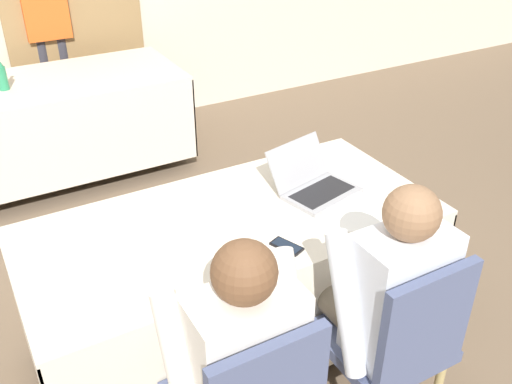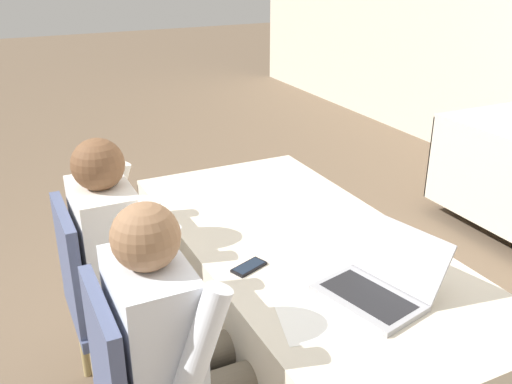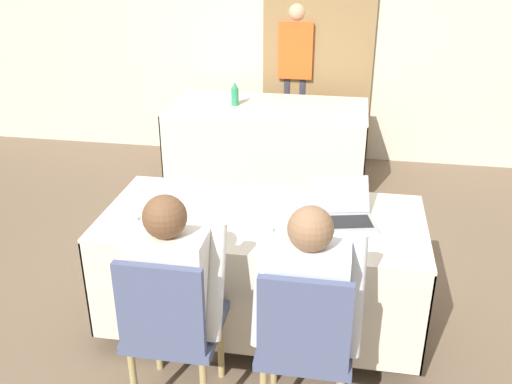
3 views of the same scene
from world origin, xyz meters
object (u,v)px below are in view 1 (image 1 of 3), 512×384
(chair_near_right, at_px, (396,341))
(person_checkered_shirt, at_px, (235,355))
(cell_phone, at_px, (287,246))
(person_white_shirt, at_px, (383,293))
(laptop, at_px, (315,184))
(person_red_shirt, at_px, (48,30))
(water_bottle, at_px, (1,75))

(chair_near_right, height_order, person_checkered_shirt, person_checkered_shirt)
(cell_phone, bearing_deg, person_white_shirt, -78.51)
(laptop, distance_m, person_checkered_shirt, 1.02)
(cell_phone, relative_size, chair_near_right, 0.16)
(cell_phone, distance_m, person_red_shirt, 3.25)
(water_bottle, bearing_deg, person_checkered_shirt, -84.10)
(laptop, xyz_separation_m, person_checkered_shirt, (-0.77, -0.66, -0.12))
(laptop, xyz_separation_m, water_bottle, (-1.06, 2.15, 0.06))
(laptop, distance_m, person_white_shirt, 0.68)
(person_white_shirt, bearing_deg, laptop, -100.94)
(person_red_shirt, bearing_deg, water_bottle, -121.51)
(person_white_shirt, bearing_deg, water_bottle, -71.66)
(cell_phone, relative_size, person_white_shirt, 0.12)
(person_red_shirt, bearing_deg, laptop, -78.57)
(cell_phone, relative_size, water_bottle, 0.64)
(person_checkered_shirt, bearing_deg, cell_phone, -140.55)
(laptop, height_order, person_red_shirt, person_red_shirt)
(person_white_shirt, bearing_deg, cell_phone, -57.38)
(cell_phone, bearing_deg, chair_near_right, -84.94)
(person_white_shirt, bearing_deg, person_checkered_shirt, 0.00)
(chair_near_right, distance_m, person_red_shirt, 3.73)
(cell_phone, relative_size, person_red_shirt, 0.09)
(cell_phone, distance_m, person_white_shirt, 0.42)
(person_white_shirt, bearing_deg, person_red_shirt, -82.74)
(water_bottle, distance_m, person_red_shirt, 0.91)
(cell_phone, bearing_deg, person_checkered_shirt, -161.68)
(person_checkered_shirt, bearing_deg, chair_near_right, 170.77)
(water_bottle, height_order, chair_near_right, water_bottle)
(laptop, distance_m, cell_phone, 0.47)
(water_bottle, height_order, person_white_shirt, person_white_shirt)
(cell_phone, xyz_separation_m, chair_near_right, (0.22, -0.45, -0.24))
(laptop, distance_m, water_bottle, 2.40)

